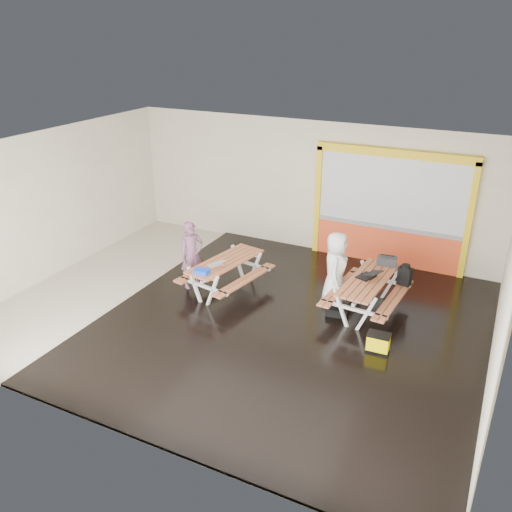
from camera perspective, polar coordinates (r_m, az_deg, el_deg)
The scene contains 14 objects.
room at distance 10.70m, azimuth -2.13°, elevation 1.92°, with size 10.02×8.02×3.52m.
deck at distance 11.00m, azimuth 3.81°, elevation -7.53°, with size 7.50×7.98×0.05m, color black.
kiosk at distance 13.61m, azimuth 14.14°, elevation 4.69°, with size 3.88×0.16×3.00m.
picnic_table_left at distance 12.08m, azimuth -3.28°, elevation -1.30°, with size 1.71×2.23×0.81m.
picnic_table_right at distance 11.43m, azimuth 11.90°, elevation -3.28°, with size 1.55×2.17×0.83m.
person_left at distance 12.25m, azimuth -6.91°, elevation 0.09°, with size 0.58×0.38×1.60m, color #6D465E.
person_right at distance 11.56m, azimuth 8.56°, elevation -1.39°, with size 0.82×0.53×1.67m, color white.
laptop_left at distance 11.73m, azimuth -4.27°, elevation -0.85°, with size 0.46×0.44×0.15m.
laptop_right at distance 11.36m, azimuth 12.03°, elevation -2.03°, with size 0.56×0.53×0.19m.
blue_pouch at distance 11.41m, azimuth -5.85°, elevation -1.66°, with size 0.32×0.22×0.09m, color blue.
toolbox at distance 12.03m, azimuth 13.90°, elevation -0.52°, with size 0.45×0.27×0.25m.
backpack at distance 11.87m, azimuth 15.71°, elevation -1.96°, with size 0.31×0.24×0.47m.
dark_case at distance 11.43m, azimuth 8.75°, elevation -5.85°, with size 0.45×0.34×0.17m, color black.
fluke_bag at distance 10.34m, azimuth 13.00°, elevation -9.08°, with size 0.44×0.30×0.37m.
Camera 1 is at (4.74, -8.72, 5.75)m, focal length 37.21 mm.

